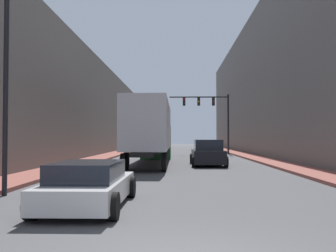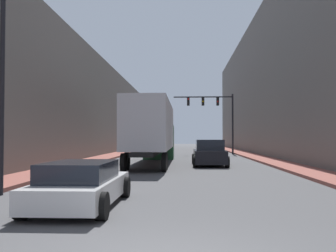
{
  "view_description": "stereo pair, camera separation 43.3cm",
  "coord_description": "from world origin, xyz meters",
  "px_view_note": "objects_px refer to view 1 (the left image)",
  "views": [
    {
      "loc": [
        -0.07,
        -5.32,
        1.86
      ],
      "look_at": [
        -0.57,
        14.56,
        2.46
      ],
      "focal_mm": 40.0,
      "sensor_mm": 36.0,
      "label": 1
    },
    {
      "loc": [
        0.36,
        -5.31,
        1.86
      ],
      "look_at": [
        -0.57,
        14.56,
        2.46
      ],
      "focal_mm": 40.0,
      "sensor_mm": 36.0,
      "label": 2
    }
  ],
  "objects_px": {
    "sedan_car": "(89,185)",
    "suv_car": "(208,153)",
    "traffic_signal_gantry": "(212,111)",
    "street_lamp": "(6,47)",
    "semi_truck": "(151,130)"
  },
  "relations": [
    {
      "from": "semi_truck",
      "to": "suv_car",
      "type": "distance_m",
      "value": 4.25
    },
    {
      "from": "traffic_signal_gantry",
      "to": "street_lamp",
      "type": "xyz_separation_m",
      "value": [
        -9.39,
        -29.7,
        0.01
      ]
    },
    {
      "from": "sedan_car",
      "to": "suv_car",
      "type": "bearing_deg",
      "value": 73.57
    },
    {
      "from": "semi_truck",
      "to": "suv_car",
      "type": "bearing_deg",
      "value": -15.42
    },
    {
      "from": "sedan_car",
      "to": "street_lamp",
      "type": "bearing_deg",
      "value": 149.41
    },
    {
      "from": "suv_car",
      "to": "traffic_signal_gantry",
      "type": "relative_size",
      "value": 0.7
    },
    {
      "from": "suv_car",
      "to": "traffic_signal_gantry",
      "type": "bearing_deg",
      "value": 83.56
    },
    {
      "from": "semi_truck",
      "to": "sedan_car",
      "type": "relative_size",
      "value": 3.07
    },
    {
      "from": "traffic_signal_gantry",
      "to": "semi_truck",
      "type": "bearing_deg",
      "value": -109.91
    },
    {
      "from": "traffic_signal_gantry",
      "to": "street_lamp",
      "type": "height_order",
      "value": "street_lamp"
    },
    {
      "from": "semi_truck",
      "to": "traffic_signal_gantry",
      "type": "height_order",
      "value": "traffic_signal_gantry"
    },
    {
      "from": "street_lamp",
      "to": "semi_truck",
      "type": "bearing_deg",
      "value": 75.2
    },
    {
      "from": "sedan_car",
      "to": "suv_car",
      "type": "height_order",
      "value": "suv_car"
    },
    {
      "from": "traffic_signal_gantry",
      "to": "sedan_car",
      "type": "bearing_deg",
      "value": -101.2
    },
    {
      "from": "suv_car",
      "to": "traffic_signal_gantry",
      "type": "height_order",
      "value": "traffic_signal_gantry"
    }
  ]
}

